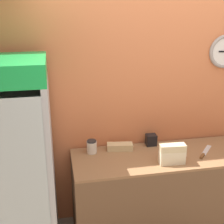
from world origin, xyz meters
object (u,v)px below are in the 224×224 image
at_px(beverage_cooler, 15,152).
at_px(napkin_dispenser, 151,140).
at_px(condiment_jar, 92,147).
at_px(sandwich_flat_left, 120,147).
at_px(sandwich_stack_bottom, 172,160).
at_px(chefs_knife, 204,153).
at_px(sandwich_stack_top, 173,148).
at_px(sandwich_stack_middle, 172,154).

relative_size(beverage_cooler, napkin_dispenser, 15.90).
distance_m(beverage_cooler, condiment_jar, 0.76).
height_order(sandwich_flat_left, condiment_jar, condiment_jar).
distance_m(sandwich_stack_bottom, chefs_knife, 0.41).
distance_m(sandwich_flat_left, chefs_knife, 0.86).
xyz_separation_m(sandwich_stack_top, chefs_knife, (0.39, 0.12, -0.16)).
bearing_deg(napkin_dispenser, sandwich_flat_left, -173.30).
height_order(beverage_cooler, sandwich_stack_middle, beverage_cooler).
distance_m(sandwich_stack_middle, chefs_knife, 0.42).
distance_m(sandwich_stack_middle, sandwich_stack_top, 0.07).
bearing_deg(condiment_jar, sandwich_stack_middle, -26.89).
bearing_deg(napkin_dispenser, sandwich_stack_bottom, -79.80).
height_order(beverage_cooler, napkin_dispenser, beverage_cooler).
bearing_deg(sandwich_flat_left, condiment_jar, -178.03).
distance_m(sandwich_stack_bottom, sandwich_stack_middle, 0.07).
height_order(sandwich_stack_bottom, condiment_jar, condiment_jar).
xyz_separation_m(beverage_cooler, sandwich_flat_left, (1.02, 0.20, -0.13)).
distance_m(sandwich_flat_left, condiment_jar, 0.30).
bearing_deg(sandwich_stack_top, condiment_jar, 153.11).
bearing_deg(napkin_dispenser, sandwich_stack_top, -79.80).
relative_size(chefs_knife, condiment_jar, 2.12).
xyz_separation_m(sandwich_stack_middle, chefs_knife, (0.39, 0.12, -0.09)).
height_order(sandwich_stack_middle, napkin_dispenser, sandwich_stack_middle).
bearing_deg(condiment_jar, beverage_cooler, -165.26).
height_order(beverage_cooler, sandwich_stack_bottom, beverage_cooler).
distance_m(sandwich_stack_top, chefs_knife, 0.44).
bearing_deg(sandwich_flat_left, sandwich_stack_top, -41.41).
bearing_deg(sandwich_stack_middle, condiment_jar, 153.11).
relative_size(sandwich_stack_bottom, condiment_jar, 1.83).
distance_m(sandwich_stack_middle, sandwich_flat_left, 0.57).
bearing_deg(sandwich_stack_bottom, sandwich_stack_top, 180.00).
bearing_deg(sandwich_stack_top, napkin_dispenser, 100.20).
bearing_deg(sandwich_stack_middle, sandwich_stack_top, 0.00).
xyz_separation_m(sandwich_stack_middle, sandwich_stack_top, (0.00, 0.00, 0.07)).
xyz_separation_m(chefs_knife, napkin_dispenser, (-0.47, 0.30, 0.05)).
xyz_separation_m(sandwich_stack_middle, sandwich_flat_left, (-0.42, 0.37, -0.07)).
distance_m(sandwich_stack_bottom, sandwich_stack_top, 0.13).
bearing_deg(napkin_dispenser, chefs_knife, -32.82).
xyz_separation_m(sandwich_stack_middle, napkin_dispenser, (-0.07, 0.42, -0.04)).
bearing_deg(sandwich_stack_bottom, chefs_knife, 16.44).
distance_m(sandwich_stack_middle, condiment_jar, 0.81).
relative_size(sandwich_stack_bottom, chefs_knife, 0.86).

